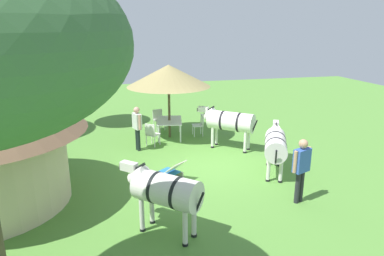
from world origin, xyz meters
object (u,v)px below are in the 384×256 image
(patio_chair_near_lawn, at_px, (152,133))
(zebra_nearest_camera, at_px, (276,144))
(patio_chair_near_hut, at_px, (158,118))
(acacia_tree_behind_hut, at_px, (64,42))
(shade_umbrella, at_px, (169,76))
(zebra_toward_hut, at_px, (229,122))
(standing_watcher, at_px, (301,165))
(patio_dining_table, at_px, (169,122))
(striped_lounge_chair, at_px, (171,172))
(zebra_by_umbrella, at_px, (165,190))
(guest_beside_umbrella, at_px, (137,124))
(patio_chair_west_end, at_px, (200,124))

(patio_chair_near_lawn, relative_size, zebra_nearest_camera, 0.42)
(patio_chair_near_hut, relative_size, patio_chair_near_lawn, 1.00)
(acacia_tree_behind_hut, bearing_deg, zebra_nearest_camera, -135.93)
(shade_umbrella, height_order, zebra_toward_hut, shade_umbrella)
(standing_watcher, height_order, zebra_toward_hut, standing_watcher)
(zebra_toward_hut, bearing_deg, standing_watcher, -134.86)
(patio_dining_table, height_order, zebra_toward_hut, zebra_toward_hut)
(patio_chair_near_lawn, height_order, zebra_toward_hut, zebra_toward_hut)
(striped_lounge_chair, bearing_deg, zebra_by_umbrella, -140.56)
(standing_watcher, relative_size, striped_lounge_chair, 1.84)
(striped_lounge_chair, xyz_separation_m, acacia_tree_behind_hut, (6.60, 3.35, 3.57))
(shade_umbrella, distance_m, patio_chair_near_lawn, 2.41)
(standing_watcher, height_order, acacia_tree_behind_hut, acacia_tree_behind_hut)
(shade_umbrella, height_order, patio_dining_table, shade_umbrella)
(striped_lounge_chair, bearing_deg, shade_umbrella, 42.78)
(patio_chair_near_lawn, bearing_deg, shade_umbrella, 90.00)
(shade_umbrella, bearing_deg, standing_watcher, -160.00)
(standing_watcher, xyz_separation_m, striped_lounge_chair, (2.13, 3.00, -0.78))
(acacia_tree_behind_hut, bearing_deg, shade_umbrella, -120.93)
(guest_beside_umbrella, distance_m, zebra_nearest_camera, 5.05)
(standing_watcher, height_order, zebra_by_umbrella, standing_watcher)
(standing_watcher, bearing_deg, zebra_toward_hut, 72.92)
(patio_chair_west_end, relative_size, zebra_toward_hut, 0.46)
(patio_chair_west_end, height_order, striped_lounge_chair, patio_chair_west_end)
(patio_chair_near_lawn, relative_size, standing_watcher, 0.52)
(striped_lounge_chair, relative_size, zebra_by_umbrella, 0.55)
(patio_chair_near_lawn, relative_size, striped_lounge_chair, 0.95)
(standing_watcher, bearing_deg, striped_lounge_chair, 122.69)
(zebra_nearest_camera, xyz_separation_m, zebra_by_umbrella, (-2.49, 3.88, 0.10))
(striped_lounge_chair, bearing_deg, patio_chair_near_hut, 47.92)
(shade_umbrella, distance_m, guest_beside_umbrella, 2.48)
(patio_chair_west_end, xyz_separation_m, guest_beside_umbrella, (-1.21, 2.70, 0.47))
(zebra_nearest_camera, xyz_separation_m, acacia_tree_behind_hut, (6.83, 6.61, 2.89))
(patio_chair_near_lawn, distance_m, guest_beside_umbrella, 0.81)
(guest_beside_umbrella, relative_size, zebra_nearest_camera, 0.76)
(striped_lounge_chair, bearing_deg, acacia_tree_behind_hut, 79.39)
(patio_dining_table, relative_size, patio_chair_near_lawn, 1.82)
(shade_umbrella, xyz_separation_m, zebra_toward_hut, (-1.92, -1.92, -1.51))
(patio_chair_near_lawn, relative_size, acacia_tree_behind_hut, 0.19)
(shade_umbrella, xyz_separation_m, patio_dining_table, (0.00, -0.00, -1.90))
(acacia_tree_behind_hut, bearing_deg, guest_beside_umbrella, -144.60)
(zebra_nearest_camera, bearing_deg, zebra_toward_hut, 130.13)
(shade_umbrella, xyz_separation_m, patio_chair_west_end, (-0.06, -1.28, -2.05))
(shade_umbrella, height_order, patio_chair_west_end, shade_umbrella)
(patio_chair_near_hut, relative_size, patio_chair_west_end, 1.00)
(patio_chair_west_end, distance_m, zebra_toward_hut, 2.03)
(acacia_tree_behind_hut, bearing_deg, patio_chair_near_lawn, -136.54)
(standing_watcher, bearing_deg, patio_dining_table, 88.12)
(zebra_nearest_camera, bearing_deg, guest_beside_umbrella, 167.91)
(patio_dining_table, bearing_deg, standing_watcher, -160.00)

